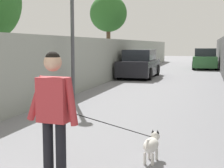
{
  "coord_description": "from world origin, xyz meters",
  "views": [
    {
      "loc": [
        -1.41,
        -1.97,
        1.82
      ],
      "look_at": [
        5.31,
        -0.05,
        1.0
      ],
      "focal_mm": 54.31,
      "sensor_mm": 36.0,
      "label": 1
    }
  ],
  "objects_px": {
    "lamp_post": "(72,12)",
    "dog": "(151,144)",
    "tree_left_far": "(108,14)",
    "person_skateboarder": "(54,108)",
    "car_far": "(205,59)",
    "car_near": "(140,65)"
  },
  "relations": [
    {
      "from": "tree_left_far",
      "to": "person_skateboarder",
      "type": "relative_size",
      "value": 2.95
    },
    {
      "from": "dog",
      "to": "lamp_post",
      "type": "bearing_deg",
      "value": 33.51
    },
    {
      "from": "tree_left_far",
      "to": "car_far",
      "type": "bearing_deg",
      "value": -43.87
    },
    {
      "from": "car_far",
      "to": "lamp_post",
      "type": "bearing_deg",
      "value": 165.9
    },
    {
      "from": "tree_left_far",
      "to": "car_far",
      "type": "relative_size",
      "value": 1.23
    },
    {
      "from": "dog",
      "to": "car_near",
      "type": "height_order",
      "value": "car_near"
    },
    {
      "from": "lamp_post",
      "to": "car_near",
      "type": "distance_m",
      "value": 8.46
    },
    {
      "from": "person_skateboarder",
      "to": "car_far",
      "type": "bearing_deg",
      "value": -3.93
    },
    {
      "from": "car_near",
      "to": "car_far",
      "type": "bearing_deg",
      "value": -23.42
    },
    {
      "from": "dog",
      "to": "car_near",
      "type": "bearing_deg",
      "value": 12.1
    },
    {
      "from": "car_near",
      "to": "car_far",
      "type": "relative_size",
      "value": 1.08
    },
    {
      "from": "car_near",
      "to": "car_far",
      "type": "height_order",
      "value": "same"
    },
    {
      "from": "lamp_post",
      "to": "car_far",
      "type": "bearing_deg",
      "value": -14.1
    },
    {
      "from": "tree_left_far",
      "to": "person_skateboarder",
      "type": "bearing_deg",
      "value": -165.68
    },
    {
      "from": "lamp_post",
      "to": "dog",
      "type": "height_order",
      "value": "lamp_post"
    },
    {
      "from": "lamp_post",
      "to": "car_far",
      "type": "xyz_separation_m",
      "value": [
        16.13,
        -4.05,
        -2.15
      ]
    },
    {
      "from": "tree_left_far",
      "to": "person_skateboarder",
      "type": "xyz_separation_m",
      "value": [
        -16.69,
        -4.26,
        -2.65
      ]
    },
    {
      "from": "lamp_post",
      "to": "person_skateboarder",
      "type": "distance_m",
      "value": 7.3
    },
    {
      "from": "car_near",
      "to": "dog",
      "type": "bearing_deg",
      "value": -167.9
    },
    {
      "from": "tree_left_far",
      "to": "car_far",
      "type": "xyz_separation_m",
      "value": [
        6.06,
        -5.82,
        -2.99
      ]
    },
    {
      "from": "dog",
      "to": "car_near",
      "type": "distance_m",
      "value": 13.72
    },
    {
      "from": "person_skateboarder",
      "to": "lamp_post",
      "type": "bearing_deg",
      "value": 20.61
    }
  ]
}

